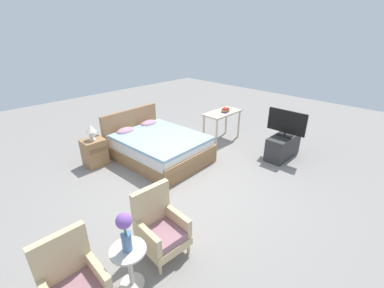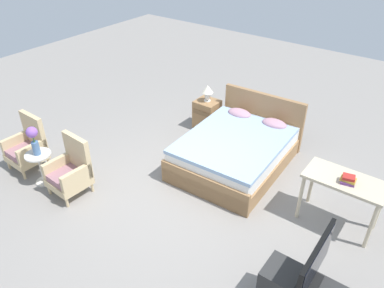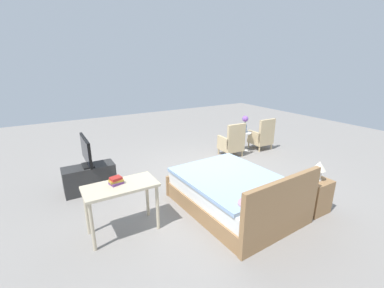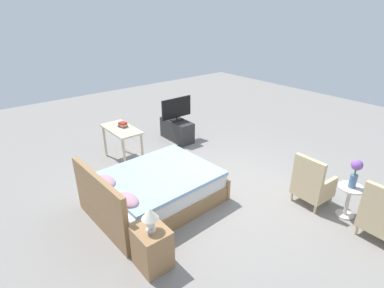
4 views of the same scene
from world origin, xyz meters
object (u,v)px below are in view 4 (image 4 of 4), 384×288
armchair_by_window_left (383,217)px  nightstand (152,248)px  vanity_desk (122,133)px  book_stack (123,125)px  table_lamp (150,216)px  side_table (349,198)px  armchair_by_window_right (312,185)px  tv_flatscreen (176,109)px  bed (153,190)px  flower_vase (356,171)px  tv_stand (177,130)px

armchair_by_window_left → nightstand: 3.30m
vanity_desk → book_stack: bearing=-60.2°
nightstand → vanity_desk: size_ratio=0.56×
armchair_by_window_left → table_lamp: armchair_by_window_left is taller
side_table → vanity_desk: size_ratio=0.53×
table_lamp → book_stack: bearing=-21.5°
armchair_by_window_right → nightstand: size_ratio=1.58×
table_lamp → tv_flatscreen: tv_flatscreen is taller
armchair_by_window_left → vanity_desk: size_ratio=0.88×
bed → flower_vase: 3.23m
armchair_by_window_left → armchair_by_window_right: size_ratio=1.00×
table_lamp → tv_stand: 4.21m
tv_flatscreen → flower_vase: bearing=-176.3°
table_lamp → armchair_by_window_right: bearing=-100.6°
nightstand → tv_flatscreen: 4.21m
bed → side_table: size_ratio=3.91×
armchair_by_window_left → side_table: armchair_by_window_left is taller
vanity_desk → flower_vase: bearing=-155.1°
armchair_by_window_left → flower_vase: flower_vase is taller
side_table → nightstand: bearing=69.9°
side_table → tv_flatscreen: 4.29m
armchair_by_window_left → tv_stand: (4.81, 0.12, -0.11)m
tv_flatscreen → vanity_desk: size_ratio=0.83×
armchair_by_window_right → book_stack: (3.54, 1.67, 0.45)m
armchair_by_window_right → tv_stand: bearing=1.9°
armchair_by_window_right → tv_flatscreen: (3.69, 0.12, 0.45)m
tv_stand → tv_flatscreen: 0.57m
side_table → tv_flatscreen: bearing=3.7°
side_table → book_stack: book_stack is taller
tv_stand → table_lamp: bearing=139.1°
tv_stand → armchair_by_window_right: bearing=-178.1°
tv_stand → tv_flatscreen: (0.00, 0.00, 0.57)m
nightstand → vanity_desk: bearing=-20.7°
bed → flower_vase: (-2.23, -2.27, 0.54)m
nightstand → tv_stand: 4.17m
side_table → vanity_desk: (4.06, 1.89, 0.31)m
armchair_by_window_right → armchair_by_window_left: bearing=180.0°
side_table → vanity_desk: 4.49m
tv_flatscreen → table_lamp: bearing=139.1°
flower_vase → tv_flatscreen: tv_flatscreen is taller
armchair_by_window_left → flower_vase: (0.56, -0.15, 0.47)m
nightstand → book_stack: size_ratio=2.88×
armchair_by_window_left → table_lamp: size_ratio=2.79×
table_lamp → book_stack: table_lamp is taller
tv_flatscreen → side_table: bearing=-176.3°
side_table → table_lamp: 3.23m
side_table → nightstand: 3.20m
flower_vase → vanity_desk: flower_vase is taller
side_table → tv_stand: size_ratio=0.57×
armchair_by_window_right → tv_flatscreen: 3.72m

